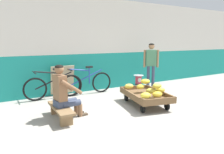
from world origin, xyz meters
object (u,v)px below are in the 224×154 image
(bicycle_far_left, at_px, (86,83))
(sign_board, at_px, (62,80))
(plastic_crate, at_px, (138,89))
(shopping_bag, at_px, (156,92))
(customer_adult, at_px, (151,61))
(low_bench, at_px, (61,110))
(banana_cart, at_px, (145,96))
(weighing_scale, at_px, (138,80))
(vendor_seated, at_px, (64,92))
(bicycle_near_left, at_px, (54,86))

(bicycle_far_left, bearing_deg, sign_board, 156.15)
(plastic_crate, relative_size, shopping_bag, 1.50)
(plastic_crate, distance_m, customer_adult, 1.09)
(low_bench, bearing_deg, banana_cart, -3.58)
(plastic_crate, distance_m, bicycle_far_left, 1.59)
(plastic_crate, bearing_deg, weighing_scale, -90.00)
(vendor_seated, bearing_deg, low_bench, -173.65)
(plastic_crate, relative_size, customer_adult, 0.24)
(banana_cart, bearing_deg, bicycle_near_left, 134.68)
(banana_cart, relative_size, shopping_bag, 6.63)
(banana_cart, xyz_separation_m, low_bench, (-2.14, 0.13, -0.04))
(weighing_scale, relative_size, bicycle_near_left, 0.18)
(low_bench, relative_size, weighing_scale, 3.71)
(bicycle_near_left, xyz_separation_m, bicycle_far_left, (0.98, -0.01, 0.00))
(banana_cart, xyz_separation_m, bicycle_far_left, (-0.81, 1.80, 0.11))
(weighing_scale, xyz_separation_m, bicycle_near_left, (-2.33, 0.84, -0.10))
(vendor_seated, distance_m, bicycle_far_left, 2.08)
(low_bench, distance_m, bicycle_near_left, 1.72)
(plastic_crate, bearing_deg, low_bench, -162.52)
(shopping_bag, bearing_deg, plastic_crate, 130.16)
(vendor_seated, height_order, sign_board, vendor_seated)
(plastic_crate, relative_size, bicycle_near_left, 0.22)
(bicycle_far_left, distance_m, customer_adult, 2.20)
(weighing_scale, relative_size, customer_adult, 0.20)
(low_bench, height_order, bicycle_near_left, bicycle_near_left)
(vendor_seated, bearing_deg, banana_cart, -4.01)
(plastic_crate, xyz_separation_m, bicycle_far_left, (-1.34, 0.83, 0.20))
(banana_cart, xyz_separation_m, vendor_seated, (-2.05, 0.14, 0.33))
(weighing_scale, xyz_separation_m, shopping_bag, (0.34, -0.41, -0.33))
(customer_adult, bearing_deg, low_bench, -161.98)
(customer_adult, relative_size, shopping_bag, 6.38)
(sign_board, relative_size, customer_adult, 0.58)
(bicycle_far_left, bearing_deg, customer_adult, -15.61)
(customer_adult, bearing_deg, vendor_seated, -161.69)
(sign_board, bearing_deg, banana_cart, -55.11)
(banana_cart, bearing_deg, low_bench, 176.42)
(customer_adult, distance_m, shopping_bag, 1.12)
(banana_cart, xyz_separation_m, customer_adult, (1.23, 1.23, 0.71))
(low_bench, distance_m, vendor_seated, 0.38)
(plastic_crate, height_order, shopping_bag, plastic_crate)
(low_bench, bearing_deg, sign_board, 70.75)
(weighing_scale, bearing_deg, shopping_bag, -49.77)
(weighing_scale, height_order, customer_adult, customer_adult)
(vendor_seated, xyz_separation_m, sign_board, (0.59, 1.94, -0.13))
(bicycle_near_left, distance_m, sign_board, 0.44)
(low_bench, relative_size, customer_adult, 0.73)
(weighing_scale, bearing_deg, vendor_seated, -162.19)
(low_bench, bearing_deg, customer_adult, 18.02)
(vendor_seated, xyz_separation_m, customer_adult, (3.28, 1.09, 0.38))
(banana_cart, distance_m, plastic_crate, 1.11)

